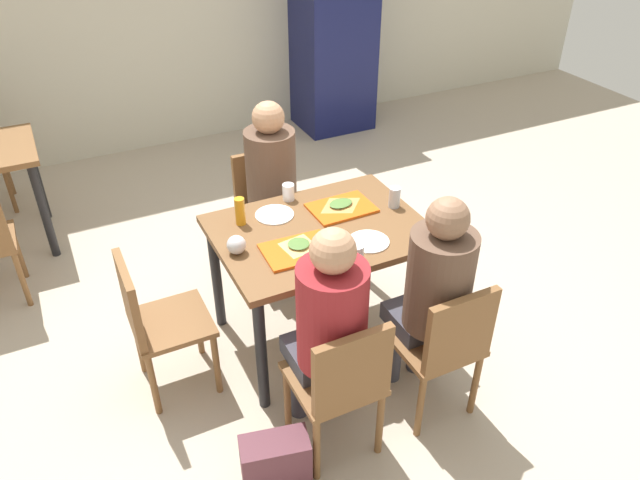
{
  "coord_description": "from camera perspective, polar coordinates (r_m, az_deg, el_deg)",
  "views": [
    {
      "loc": [
        -1.24,
        -2.53,
        2.59
      ],
      "look_at": [
        0.0,
        0.0,
        0.7
      ],
      "focal_mm": 34.32,
      "sensor_mm": 36.0,
      "label": 1
    }
  ],
  "objects": [
    {
      "name": "ground_plane",
      "position": [
        3.83,
        0.0,
        -8.84
      ],
      "size": [
        10.0,
        10.0,
        0.02
      ],
      "primitive_type": "cube",
      "color": "#B7A893"
    },
    {
      "name": "foil_bundle",
      "position": [
        3.16,
        -7.8,
        -0.44
      ],
      "size": [
        0.1,
        0.1,
        0.1
      ],
      "primitive_type": "sphere",
      "color": "silver",
      "rests_on": "main_table"
    },
    {
      "name": "condiment_bottle",
      "position": [
        3.37,
        -7.47,
        2.67
      ],
      "size": [
        0.06,
        0.06,
        0.16
      ],
      "primitive_type": "cylinder",
      "color": "orange",
      "rests_on": "main_table"
    },
    {
      "name": "chair_near_left",
      "position": [
        2.87,
        2.03,
        -13.01
      ],
      "size": [
        0.4,
        0.4,
        0.85
      ],
      "color": "brown",
      "rests_on": "ground_plane"
    },
    {
      "name": "tray_red_far",
      "position": [
        3.52,
        2.02,
        3.01
      ],
      "size": [
        0.36,
        0.26,
        0.02
      ],
      "primitive_type": "cube",
      "rotation": [
        0.0,
        0.0,
        0.01
      ],
      "color": "#D85914",
      "rests_on": "main_table"
    },
    {
      "name": "drink_fridge",
      "position": [
        6.27,
        1.27,
        18.76
      ],
      "size": [
        0.7,
        0.6,
        1.9
      ],
      "primitive_type": "cube",
      "color": "#14194C",
      "rests_on": "ground_plane"
    },
    {
      "name": "person_in_brown_jacket",
      "position": [
        3.03,
        10.53,
        -4.37
      ],
      "size": [
        0.32,
        0.42,
        1.26
      ],
      "color": "#383842",
      "rests_on": "ground_plane"
    },
    {
      "name": "chair_left_end",
      "position": [
        3.3,
        -15.24,
        -7.04
      ],
      "size": [
        0.4,
        0.4,
        0.85
      ],
      "color": "brown",
      "rests_on": "ground_plane"
    },
    {
      "name": "plastic_cup_a",
      "position": [
        3.6,
        -2.96,
        4.49
      ],
      "size": [
        0.07,
        0.07,
        0.1
      ],
      "primitive_type": "cylinder",
      "color": "white",
      "rests_on": "main_table"
    },
    {
      "name": "main_table",
      "position": [
        3.4,
        0.0,
        -0.35
      ],
      "size": [
        1.15,
        0.85,
        0.78
      ],
      "color": "brown",
      "rests_on": "ground_plane"
    },
    {
      "name": "paper_plate_center",
      "position": [
        3.47,
        -4.26,
        2.37
      ],
      "size": [
        0.22,
        0.22,
        0.01
      ],
      "primitive_type": "cylinder",
      "color": "white",
      "rests_on": "main_table"
    },
    {
      "name": "paper_plate_near_edge",
      "position": [
        3.24,
        4.56,
        -0.14
      ],
      "size": [
        0.22,
        0.22,
        0.01
      ],
      "primitive_type": "cylinder",
      "color": "white",
      "rests_on": "main_table"
    },
    {
      "name": "pizza_slice_a",
      "position": [
        3.17,
        -2.0,
        -0.44
      ],
      "size": [
        0.23,
        0.23,
        0.02
      ],
      "color": "#DBAD60",
      "rests_on": "tray_red_near"
    },
    {
      "name": "chair_far_side",
      "position": [
        4.13,
        -4.96,
        3.31
      ],
      "size": [
        0.4,
        0.4,
        0.85
      ],
      "color": "brown",
      "rests_on": "ground_plane"
    },
    {
      "name": "plastic_cup_b",
      "position": [
        3.07,
        3.47,
        -1.29
      ],
      "size": [
        0.07,
        0.07,
        0.1
      ],
      "primitive_type": "cylinder",
      "color": "white",
      "rests_on": "main_table"
    },
    {
      "name": "person_far_side",
      "position": [
        3.9,
        -4.36,
        5.48
      ],
      "size": [
        0.32,
        0.42,
        1.26
      ],
      "color": "#383842",
      "rests_on": "ground_plane"
    },
    {
      "name": "handbag",
      "position": [
        3.04,
        -4.17,
        -19.89
      ],
      "size": [
        0.35,
        0.23,
        0.28
      ],
      "primitive_type": "cube",
      "rotation": [
        0.0,
        0.0,
        -0.22
      ],
      "color": "#592D38",
      "rests_on": "ground_plane"
    },
    {
      "name": "chair_near_right",
      "position": [
        3.11,
        11.55,
        -9.36
      ],
      "size": [
        0.4,
        0.4,
        0.85
      ],
      "color": "brown",
      "rests_on": "ground_plane"
    },
    {
      "name": "pizza_slice_b",
      "position": [
        3.52,
        1.94,
        3.36
      ],
      "size": [
        0.23,
        0.19,
        0.02
      ],
      "color": "#C68C47",
      "rests_on": "tray_red_far"
    },
    {
      "name": "soda_can",
      "position": [
        3.54,
        6.96,
        3.98
      ],
      "size": [
        0.07,
        0.07,
        0.12
      ],
      "primitive_type": "cylinder",
      "color": "#B7BCC6",
      "rests_on": "main_table"
    },
    {
      "name": "tray_red_near",
      "position": [
        3.16,
        -2.08,
        -0.96
      ],
      "size": [
        0.37,
        0.27,
        0.02
      ],
      "primitive_type": "cube",
      "rotation": [
        0.0,
        0.0,
        -0.04
      ],
      "color": "#D85914",
      "rests_on": "main_table"
    },
    {
      "name": "person_in_red",
      "position": [
        2.79,
        0.78,
        -7.67
      ],
      "size": [
        0.32,
        0.42,
        1.26
      ],
      "color": "#383842",
      "rests_on": "ground_plane"
    }
  ]
}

